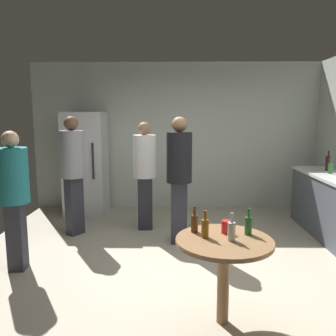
{
  "coord_description": "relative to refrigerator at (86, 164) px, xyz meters",
  "views": [
    {
      "loc": [
        -0.03,
        -3.72,
        1.73
      ],
      "look_at": [
        -0.1,
        0.03,
        1.16
      ],
      "focal_mm": 36.3,
      "sensor_mm": 36.0,
      "label": 1
    }
  ],
  "objects": [
    {
      "name": "person_in_teal_shirt",
      "position": [
        -0.21,
        -2.28,
        0.02
      ],
      "size": [
        0.38,
        0.38,
        1.57
      ],
      "rotation": [
        0.0,
        0.0,
        0.12
      ],
      "color": "#2D2D38",
      "rests_on": "ground_plane"
    },
    {
      "name": "person_in_black_shirt",
      "position": [
        1.63,
        -1.43,
        0.11
      ],
      "size": [
        0.34,
        0.34,
        1.72
      ],
      "rotation": [
        0.0,
        0.0,
        -1.57
      ],
      "color": "#2D2D38",
      "rests_on": "ground_plane"
    },
    {
      "name": "beer_bottle_green",
      "position": [
        2.2,
        -3.14,
        -0.08
      ],
      "size": [
        0.06,
        0.06,
        0.23
      ],
      "color": "#26662D",
      "rests_on": "foreground_table"
    },
    {
      "name": "person_in_white_shirt",
      "position": [
        1.12,
        -0.85,
        0.06
      ],
      "size": [
        0.37,
        0.37,
        1.65
      ],
      "rotation": [
        0.0,
        0.0,
        -1.47
      ],
      "color": "#2D2D38",
      "rests_on": "ground_plane"
    },
    {
      "name": "beer_bottle_amber",
      "position": [
        1.82,
        -3.22,
        -0.08
      ],
      "size": [
        0.06,
        0.06,
        0.23
      ],
      "color": "#8C5919",
      "rests_on": "foreground_table"
    },
    {
      "name": "beer_bottle_on_counter",
      "position": [
        3.85,
        -0.99,
        0.08
      ],
      "size": [
        0.06,
        0.06,
        0.23
      ],
      "color": "#26662D",
      "rests_on": "kitchen_counter"
    },
    {
      "name": "wine_bottle_on_counter",
      "position": [
        3.93,
        -0.72,
        0.12
      ],
      "size": [
        0.08,
        0.08,
        0.31
      ],
      "color": "#3F141E",
      "rests_on": "kitchen_counter"
    },
    {
      "name": "beer_bottle_brown",
      "position": [
        1.74,
        -3.09,
        -0.08
      ],
      "size": [
        0.06,
        0.06,
        0.23
      ],
      "color": "#593314",
      "rests_on": "foreground_table"
    },
    {
      "name": "refrigerator",
      "position": [
        0.0,
        0.0,
        0.0
      ],
      "size": [
        0.7,
        0.68,
        1.8
      ],
      "color": "silver",
      "rests_on": "ground_plane"
    },
    {
      "name": "plastic_cup_red",
      "position": [
        2.01,
        -3.11,
        -0.11
      ],
      "size": [
        0.08,
        0.08,
        0.11
      ],
      "primitive_type": "cylinder",
      "color": "red",
      "rests_on": "foreground_table"
    },
    {
      "name": "beer_bottle_clear",
      "position": [
        2.03,
        -3.29,
        -0.08
      ],
      "size": [
        0.06,
        0.06,
        0.23
      ],
      "color": "silver",
      "rests_on": "foreground_table"
    },
    {
      "name": "wall_back",
      "position": [
        1.6,
        0.43,
        0.45
      ],
      "size": [
        5.32,
        0.06,
        2.7
      ],
      "primitive_type": "cube",
      "color": "beige",
      "rests_on": "ground_plane"
    },
    {
      "name": "foreground_table",
      "position": [
        1.98,
        -3.26,
        -0.27
      ],
      "size": [
        0.8,
        0.8,
        0.73
      ],
      "color": "olive",
      "rests_on": "ground_plane"
    },
    {
      "name": "ground_plane",
      "position": [
        1.6,
        -2.2,
        -0.95
      ],
      "size": [
        5.2,
        5.2,
        0.1
      ],
      "primitive_type": "cube",
      "color": "#B2A893"
    },
    {
      "name": "person_in_gray_shirt",
      "position": [
        0.1,
        -1.11,
        0.12
      ],
      "size": [
        0.48,
        0.48,
        1.73
      ],
      "rotation": [
        0.0,
        0.0,
        -0.66
      ],
      "color": "#2D2D38",
      "rests_on": "ground_plane"
    }
  ]
}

